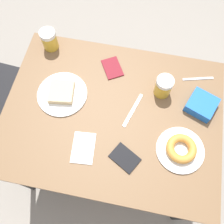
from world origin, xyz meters
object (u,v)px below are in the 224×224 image
at_px(plate_with_donut, 181,149).
at_px(fork, 198,79).
at_px(beer_mug_center, 163,86).
at_px(passport_far_edge, 112,68).
at_px(plate_with_cake, 62,93).
at_px(passport_near_edge, 125,158).
at_px(knife, 133,110).
at_px(beer_mug_left, 49,40).
at_px(blue_pouch, 202,105).
at_px(napkin_folded, 83,148).

relative_size(plate_with_donut, fork, 1.39).
height_order(beer_mug_center, fork, beer_mug_center).
xyz_separation_m(beer_mug_center, passport_far_edge, (0.09, 0.27, -0.05)).
distance_m(plate_with_cake, passport_near_edge, 0.45).
bearing_deg(fork, plate_with_donut, 171.71).
bearing_deg(knife, plate_with_cake, 87.52).
bearing_deg(beer_mug_left, knife, -120.15).
height_order(knife, blue_pouch, blue_pouch).
bearing_deg(fork, plate_with_cake, 108.83).
relative_size(plate_with_cake, passport_near_edge, 1.65).
xyz_separation_m(plate_with_cake, fork, (0.23, -0.67, -0.01)).
distance_m(napkin_folded, blue_pouch, 0.61).
xyz_separation_m(plate_with_cake, blue_pouch, (0.07, -0.69, 0.01)).
bearing_deg(fork, beer_mug_center, 122.78).
bearing_deg(passport_far_edge, plate_with_cake, 133.23).
relative_size(knife, passport_far_edge, 1.26).
relative_size(beer_mug_left, passport_near_edge, 0.74).
xyz_separation_m(passport_far_edge, blue_pouch, (-0.14, -0.47, 0.02)).
height_order(beer_mug_left, passport_far_edge, beer_mug_left).
relative_size(passport_far_edge, blue_pouch, 0.91).
xyz_separation_m(plate_with_cake, passport_far_edge, (0.20, -0.22, -0.01)).
relative_size(plate_with_donut, beer_mug_center, 1.95).
relative_size(plate_with_cake, beer_mug_left, 2.21).
distance_m(plate_with_donut, fork, 0.41).
xyz_separation_m(plate_with_donut, beer_mug_left, (0.45, 0.75, 0.04)).
height_order(plate_with_cake, beer_mug_left, beer_mug_left).
xyz_separation_m(fork, blue_pouch, (-0.16, -0.02, 0.02)).
bearing_deg(beer_mug_center, fork, -57.22).
distance_m(beer_mug_left, beer_mug_center, 0.65).
height_order(napkin_folded, blue_pouch, blue_pouch).
height_order(beer_mug_center, blue_pouch, beer_mug_center).
relative_size(fork, passport_near_edge, 1.04).
bearing_deg(plate_with_donut, beer_mug_center, 22.67).
bearing_deg(plate_with_donut, blue_pouch, -18.05).
distance_m(beer_mug_left, fork, 0.81).
xyz_separation_m(beer_mug_center, passport_near_edge, (-0.37, 0.12, -0.05)).
height_order(fork, passport_near_edge, passport_near_edge).
distance_m(beer_mug_center, fork, 0.22).
xyz_separation_m(beer_mug_left, blue_pouch, (-0.21, -0.83, -0.03)).
distance_m(passport_far_edge, blue_pouch, 0.49).
relative_size(beer_mug_center, blue_pouch, 0.68).
xyz_separation_m(beer_mug_center, blue_pouch, (-0.05, -0.20, -0.03)).
distance_m(plate_with_donut, blue_pouch, 0.25).
height_order(beer_mug_center, passport_near_edge, beer_mug_center).
bearing_deg(beer_mug_left, plate_with_donut, -120.98).
bearing_deg(beer_mug_left, passport_far_edge, -101.62).
height_order(plate_with_donut, knife, plate_with_donut).
height_order(plate_with_cake, plate_with_donut, plate_with_donut).
height_order(plate_with_donut, passport_far_edge, plate_with_donut).
bearing_deg(fork, passport_near_edge, 148.28).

